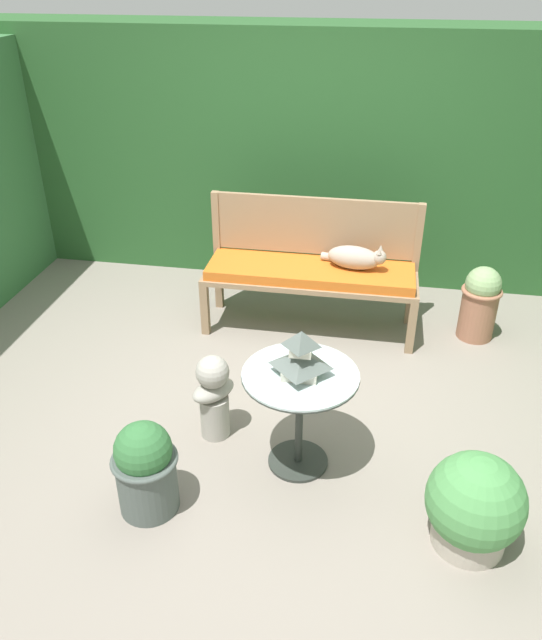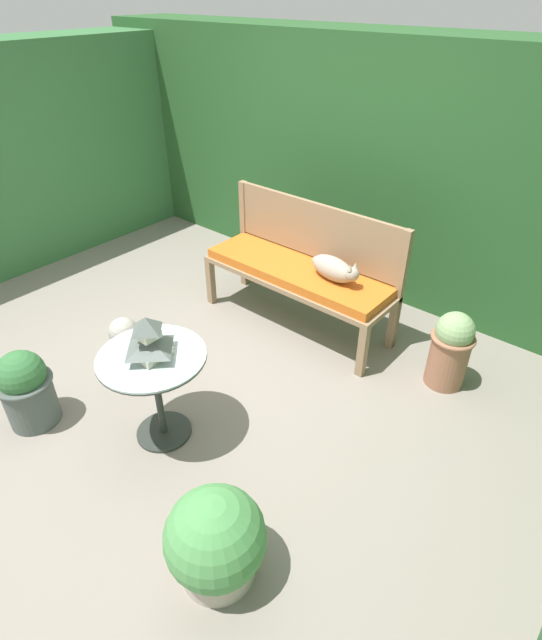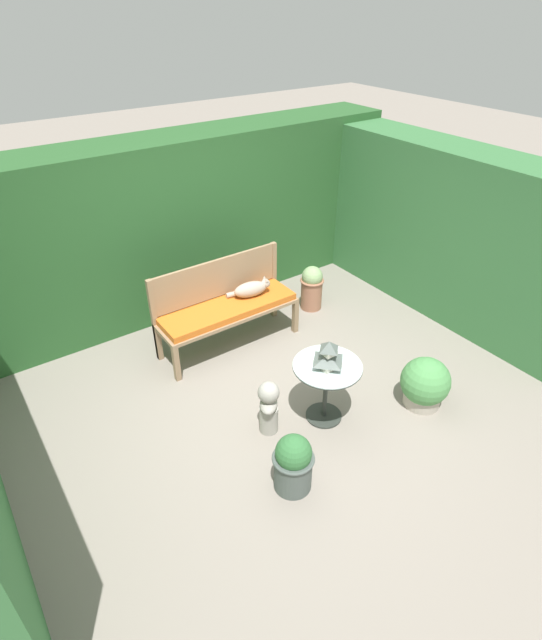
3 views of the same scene
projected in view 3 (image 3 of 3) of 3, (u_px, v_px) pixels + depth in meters
name	position (u px, v px, depth m)	size (l,w,h in m)	color
ground	(271.00, 395.00, 5.16)	(30.00, 30.00, 0.00)	gray
foliage_hedge_back	(164.00, 227.00, 6.13)	(6.40, 0.77, 2.13)	#285628
foliage_hedge_right	(455.00, 235.00, 6.07)	(0.70, 3.50, 2.04)	#38703D
garden_bench	(228.00, 311.00, 5.66)	(1.64, 0.51, 0.54)	#937556
bench_backrest	(217.00, 283.00, 5.67)	(1.64, 0.06, 1.01)	#937556
cat	(251.00, 289.00, 5.74)	(0.50, 0.27, 0.21)	#A89989
patio_table	(327.00, 377.00, 4.64)	(0.65, 0.65, 0.64)	#2D332D
pagoda_birdhouse	(328.00, 356.00, 4.50)	(0.26, 0.26, 0.27)	beige
garden_bust	(269.00, 406.00, 4.60)	(0.30, 0.32, 0.57)	#A39E93
potted_plant_bench_right	(293.00, 463.00, 4.08)	(0.35, 0.35, 0.55)	#4C5651
potted_plant_path_edge	(425.00, 384.00, 4.93)	(0.49, 0.49, 0.53)	#ADA393
potted_plant_table_near	(312.00, 287.00, 6.43)	(0.31, 0.31, 0.59)	#9E664C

